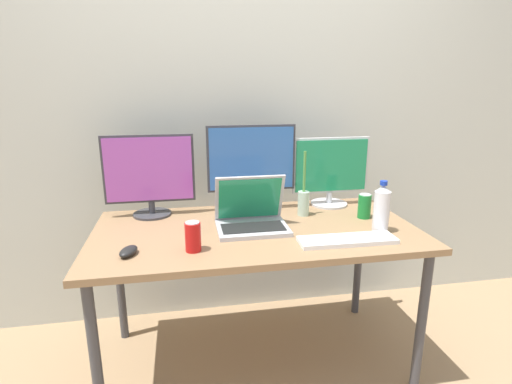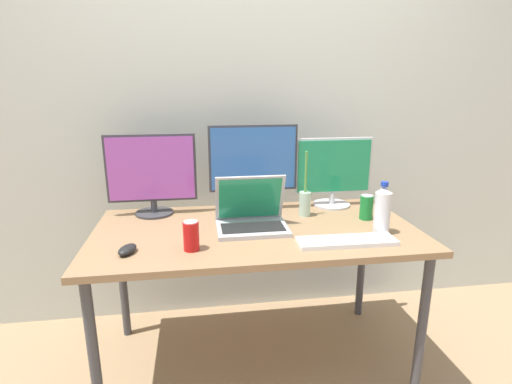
{
  "view_description": "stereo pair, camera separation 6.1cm",
  "coord_description": "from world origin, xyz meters",
  "px_view_note": "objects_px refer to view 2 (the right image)",
  "views": [
    {
      "loc": [
        -0.33,
        -1.77,
        1.42
      ],
      "look_at": [
        0.0,
        0.0,
        0.92
      ],
      "focal_mm": 28.0,
      "sensor_mm": 36.0,
      "label": 1
    },
    {
      "loc": [
        -0.27,
        -1.78,
        1.42
      ],
      "look_at": [
        0.0,
        0.0,
        0.92
      ],
      "focal_mm": 28.0,
      "sensor_mm": 36.0,
      "label": 2
    }
  ],
  "objects_px": {
    "laptop_silver": "(251,216)",
    "monitor_right": "(333,171)",
    "soda_can_by_laptop": "(366,207)",
    "keyboard_main": "(347,241)",
    "water_bottle": "(382,210)",
    "mouse_by_keyboard": "(127,249)",
    "soda_can_near_keyboard": "(191,236)",
    "work_desk": "(256,240)",
    "bamboo_vase": "(305,201)",
    "monitor_left": "(152,173)",
    "monitor_center": "(253,163)"
  },
  "relations": [
    {
      "from": "laptop_silver",
      "to": "water_bottle",
      "type": "bearing_deg",
      "value": -15.4
    },
    {
      "from": "soda_can_by_laptop",
      "to": "keyboard_main",
      "type": "bearing_deg",
      "value": -126.17
    },
    {
      "from": "laptop_silver",
      "to": "water_bottle",
      "type": "xyz_separation_m",
      "value": [
        0.58,
        -0.16,
        0.05
      ]
    },
    {
      "from": "monitor_left",
      "to": "soda_can_near_keyboard",
      "type": "relative_size",
      "value": 3.63
    },
    {
      "from": "work_desk",
      "to": "monitor_right",
      "type": "distance_m",
      "value": 0.62
    },
    {
      "from": "monitor_center",
      "to": "soda_can_near_keyboard",
      "type": "xyz_separation_m",
      "value": [
        -0.33,
        -0.5,
        -0.2
      ]
    },
    {
      "from": "laptop_silver",
      "to": "soda_can_by_laptop",
      "type": "xyz_separation_m",
      "value": [
        0.6,
        0.04,
        0.0
      ]
    },
    {
      "from": "monitor_right",
      "to": "soda_can_by_laptop",
      "type": "relative_size",
      "value": 3.44
    },
    {
      "from": "keyboard_main",
      "to": "water_bottle",
      "type": "bearing_deg",
      "value": 25.72
    },
    {
      "from": "monitor_center",
      "to": "soda_can_by_laptop",
      "type": "xyz_separation_m",
      "value": [
        0.55,
        -0.24,
        -0.2
      ]
    },
    {
      "from": "monitor_right",
      "to": "water_bottle",
      "type": "bearing_deg",
      "value": -79.87
    },
    {
      "from": "water_bottle",
      "to": "soda_can_near_keyboard",
      "type": "height_order",
      "value": "water_bottle"
    },
    {
      "from": "keyboard_main",
      "to": "bamboo_vase",
      "type": "distance_m",
      "value": 0.4
    },
    {
      "from": "mouse_by_keyboard",
      "to": "soda_can_near_keyboard",
      "type": "relative_size",
      "value": 0.84
    },
    {
      "from": "keyboard_main",
      "to": "bamboo_vase",
      "type": "xyz_separation_m",
      "value": [
        -0.08,
        0.39,
        0.07
      ]
    },
    {
      "from": "monitor_right",
      "to": "soda_can_by_laptop",
      "type": "xyz_separation_m",
      "value": [
        0.1,
        -0.25,
        -0.13
      ]
    },
    {
      "from": "mouse_by_keyboard",
      "to": "soda_can_near_keyboard",
      "type": "distance_m",
      "value": 0.26
    },
    {
      "from": "laptop_silver",
      "to": "monitor_right",
      "type": "bearing_deg",
      "value": 30.09
    },
    {
      "from": "mouse_by_keyboard",
      "to": "water_bottle",
      "type": "height_order",
      "value": "water_bottle"
    },
    {
      "from": "laptop_silver",
      "to": "soda_can_by_laptop",
      "type": "bearing_deg",
      "value": 4.05
    },
    {
      "from": "monitor_center",
      "to": "bamboo_vase",
      "type": "xyz_separation_m",
      "value": [
        0.25,
        -0.14,
        -0.18
      ]
    },
    {
      "from": "keyboard_main",
      "to": "water_bottle",
      "type": "height_order",
      "value": "water_bottle"
    },
    {
      "from": "bamboo_vase",
      "to": "monitor_left",
      "type": "bearing_deg",
      "value": 169.46
    },
    {
      "from": "work_desk",
      "to": "mouse_by_keyboard",
      "type": "relative_size",
      "value": 14.49
    },
    {
      "from": "work_desk",
      "to": "mouse_by_keyboard",
      "type": "bearing_deg",
      "value": -159.62
    },
    {
      "from": "work_desk",
      "to": "bamboo_vase",
      "type": "bearing_deg",
      "value": 27.57
    },
    {
      "from": "monitor_center",
      "to": "water_bottle",
      "type": "xyz_separation_m",
      "value": [
        0.53,
        -0.44,
        -0.15
      ]
    },
    {
      "from": "soda_can_near_keyboard",
      "to": "keyboard_main",
      "type": "bearing_deg",
      "value": -2.71
    },
    {
      "from": "soda_can_near_keyboard",
      "to": "work_desk",
      "type": "bearing_deg",
      "value": 35.06
    },
    {
      "from": "monitor_center",
      "to": "laptop_silver",
      "type": "height_order",
      "value": "monitor_center"
    },
    {
      "from": "soda_can_near_keyboard",
      "to": "bamboo_vase",
      "type": "relative_size",
      "value": 0.37
    },
    {
      "from": "monitor_left",
      "to": "soda_can_near_keyboard",
      "type": "distance_m",
      "value": 0.56
    },
    {
      "from": "laptop_silver",
      "to": "keyboard_main",
      "type": "height_order",
      "value": "laptop_silver"
    },
    {
      "from": "monitor_right",
      "to": "mouse_by_keyboard",
      "type": "relative_size",
      "value": 4.1
    },
    {
      "from": "laptop_silver",
      "to": "keyboard_main",
      "type": "bearing_deg",
      "value": -33.36
    },
    {
      "from": "monitor_left",
      "to": "keyboard_main",
      "type": "xyz_separation_m",
      "value": [
        0.86,
        -0.54,
        -0.21
      ]
    },
    {
      "from": "work_desk",
      "to": "soda_can_near_keyboard",
      "type": "distance_m",
      "value": 0.39
    },
    {
      "from": "soda_can_by_laptop",
      "to": "monitor_right",
      "type": "bearing_deg",
      "value": 111.06
    },
    {
      "from": "mouse_by_keyboard",
      "to": "bamboo_vase",
      "type": "distance_m",
      "value": 0.92
    },
    {
      "from": "monitor_right",
      "to": "soda_can_by_laptop",
      "type": "distance_m",
      "value": 0.3
    },
    {
      "from": "monitor_right",
      "to": "soda_can_near_keyboard",
      "type": "relative_size",
      "value": 3.44
    },
    {
      "from": "water_bottle",
      "to": "soda_can_by_laptop",
      "type": "bearing_deg",
      "value": 85.74
    },
    {
      "from": "monitor_left",
      "to": "water_bottle",
      "type": "distance_m",
      "value": 1.16
    },
    {
      "from": "work_desk",
      "to": "monitor_left",
      "type": "bearing_deg",
      "value": 149.85
    },
    {
      "from": "work_desk",
      "to": "laptop_silver",
      "type": "bearing_deg",
      "value": 162.34
    },
    {
      "from": "monitor_center",
      "to": "mouse_by_keyboard",
      "type": "distance_m",
      "value": 0.81
    },
    {
      "from": "work_desk",
      "to": "bamboo_vase",
      "type": "distance_m",
      "value": 0.35
    },
    {
      "from": "laptop_silver",
      "to": "soda_can_near_keyboard",
      "type": "relative_size",
      "value": 2.64
    },
    {
      "from": "laptop_silver",
      "to": "soda_can_near_keyboard",
      "type": "height_order",
      "value": "laptop_silver"
    },
    {
      "from": "work_desk",
      "to": "keyboard_main",
      "type": "bearing_deg",
      "value": -34.17
    }
  ]
}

